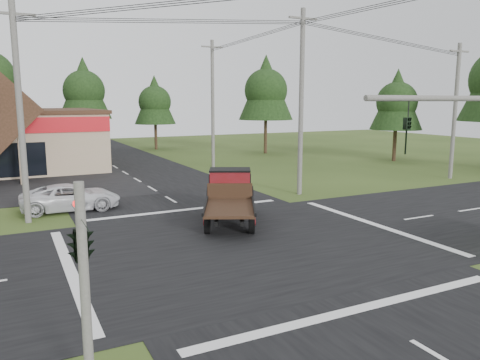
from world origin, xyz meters
TOP-DOWN VIEW (x-y plane):
  - ground at (0.00, 0.00)m, footprint 120.00×120.00m
  - road_ns at (0.00, 0.00)m, footprint 12.00×120.00m
  - road_ew at (0.00, 0.00)m, footprint 120.00×12.00m
  - traffic_signal_corner at (-7.50, -7.32)m, footprint 0.53×2.48m
  - utility_pole_nw at (-8.00, 8.00)m, footprint 2.00×0.30m
  - utility_pole_ne at (8.00, 8.00)m, footprint 2.00×0.30m
  - utility_pole_far at (22.00, 8.00)m, footprint 2.00×0.30m
  - utility_pole_n at (8.00, 22.00)m, footprint 2.00×0.30m
  - tree_row_d at (0.00, 42.00)m, footprint 6.16×6.16m
  - tree_row_e at (8.00, 40.00)m, footprint 5.04×5.04m
  - tree_side_ne at (18.00, 30.00)m, footprint 6.16×6.16m
  - tree_side_e_near at (26.00, 18.00)m, footprint 5.04×5.04m
  - antique_flatbed_truck at (0.86, 3.40)m, footprint 4.79×6.55m
  - white_pickup at (-5.75, 9.83)m, footprint 5.31×2.61m

SIDE VIEW (x-z plane):
  - ground at x=0.00m, z-range 0.00..0.00m
  - road_ns at x=0.00m, z-range 0.00..0.02m
  - road_ew at x=0.00m, z-range 0.00..0.02m
  - white_pickup at x=-5.75m, z-range 0.00..1.45m
  - antique_flatbed_truck at x=0.86m, z-range 0.00..2.57m
  - traffic_signal_corner at x=-7.50m, z-range 1.32..5.72m
  - utility_pole_far at x=22.00m, z-range 0.14..10.34m
  - utility_pole_nw at x=-8.00m, z-range 0.14..10.64m
  - utility_pole_n at x=8.00m, z-range 0.14..11.34m
  - utility_pole_ne at x=8.00m, z-range 0.14..11.64m
  - tree_row_e at x=8.00m, z-range 1.49..10.58m
  - tree_side_e_near at x=26.00m, z-range 1.49..10.58m
  - tree_row_d at x=0.00m, z-range 1.82..12.93m
  - tree_side_ne at x=18.00m, z-range 1.82..12.93m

